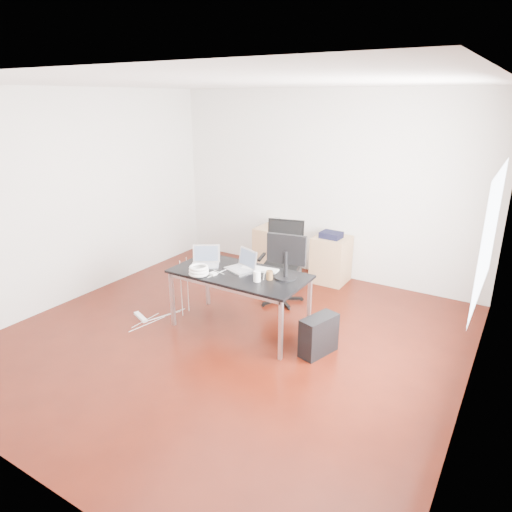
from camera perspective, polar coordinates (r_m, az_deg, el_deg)
The scene contains 18 objects.
room_shell at distance 4.90m, azimuth -2.99°, elevation 4.23°, with size 5.00×5.00×5.00m.
desk at distance 5.35m, azimuth -2.10°, elevation -2.64°, with size 1.60×0.80×0.73m.
office_chair at distance 6.20m, azimuth 3.33°, elevation -0.22°, with size 0.58×0.60×1.08m.
filing_cabinet_left at distance 7.39m, azimuth 2.17°, elevation 0.95°, with size 0.50×0.50×0.70m, color #A87E54.
filing_cabinet_right at distance 6.98m, azimuth 9.35°, elevation -0.42°, with size 0.50×0.50×0.70m, color #A87E54.
pc_tower at distance 5.08m, azimuth 7.85°, elevation -9.79°, with size 0.20×0.45×0.44m, color black.
wastebasket at distance 7.00m, azimuth 4.75°, elevation -2.01°, with size 0.24×0.24×0.28m, color black.
power_strip at distance 6.05m, azimuth -14.22°, elevation -7.40°, with size 0.30×0.06×0.04m, color white.
laptop_left at distance 5.58m, azimuth -6.37°, elevation -0.60°, with size 0.41×0.39×0.23m.
laptop_right at distance 5.41m, azimuth -1.71°, elevation -1.13°, with size 0.40×0.36×0.23m.
monitor at distance 5.10m, azimuth 3.81°, elevation 0.25°, with size 0.45×0.26×0.51m.
keyboard at distance 5.41m, azimuth 0.48°, elevation -1.65°, with size 0.44×0.14×0.02m, color white.
cup_white at distance 5.06m, azimuth 0.13°, elevation -2.55°, with size 0.08×0.08×0.12m, color white.
cup_brown at distance 5.12m, azimuth 1.70°, elevation -2.42°, with size 0.08×0.08×0.10m, color brown.
cable_coil at distance 5.30m, azimuth -7.16°, elevation -1.78°, with size 0.24×0.24×0.11m.
power_adapter at distance 5.28m, azimuth -5.38°, elevation -2.23°, with size 0.07×0.07×0.03m, color white.
speaker at distance 7.20m, azimuth 2.64°, elevation 4.10°, with size 0.09×0.08×0.18m, color #9E9E9E.
navy_garment at distance 6.83m, azimuth 9.38°, elevation 2.61°, with size 0.30×0.24×0.09m, color black.
Camera 1 is at (2.73, -3.89, 2.67)m, focal length 32.00 mm.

